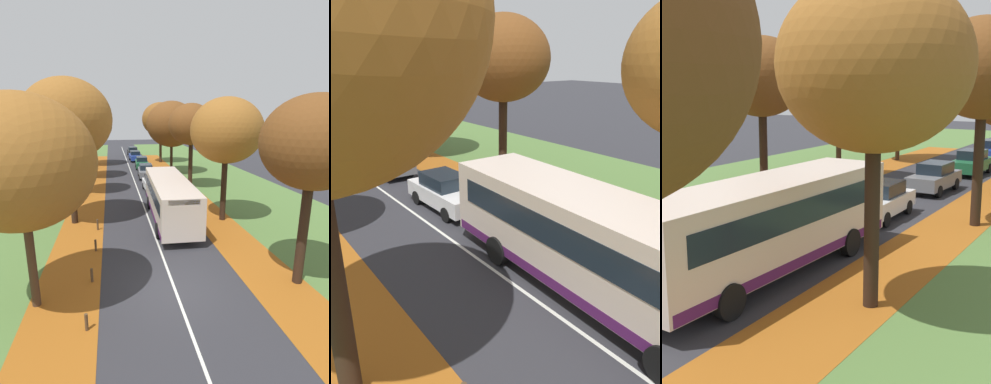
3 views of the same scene
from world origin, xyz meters
TOP-DOWN VIEW (x-y plane):
  - grass_verge_right at (9.20, 20.00)m, footprint 12.00×90.00m
  - leaf_litter_right at (4.60, 14.00)m, footprint 2.80×60.00m
  - road_centre_line at (0.00, 20.00)m, footprint 0.12×80.00m
  - tree_right_mid at (5.40, 17.86)m, footprint 4.50×4.50m
  - tree_right_far at (5.10, 26.14)m, footprint 6.27×6.27m
  - tree_right_distant at (5.22, 35.43)m, footprint 5.67×5.67m
  - bus at (1.47, 8.83)m, footprint 2.92×10.48m
  - car_white_lead at (1.45, 17.04)m, footprint 1.85×4.24m
  - car_grey_following at (1.52, 23.85)m, footprint 1.90×4.26m
  - car_green_third_in_line at (1.72, 30.51)m, footprint 1.94×4.28m

SIDE VIEW (x-z plane):
  - road_centre_line at x=0.00m, z-range 0.00..0.01m
  - grass_verge_right at x=9.20m, z-range 0.00..0.01m
  - leaf_litter_right at x=4.60m, z-range 0.01..0.01m
  - car_white_lead at x=1.45m, z-range 0.00..1.62m
  - car_grey_following at x=1.52m, z-range 0.00..1.62m
  - car_green_third_in_line at x=1.72m, z-range 0.00..1.62m
  - bus at x=1.47m, z-range 0.21..3.19m
  - tree_right_far at x=5.10m, z-range 1.68..10.71m
  - tree_right_mid at x=5.40m, z-range 2.17..10.64m
  - tree_right_distant at x=5.22m, z-range 2.03..11.23m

